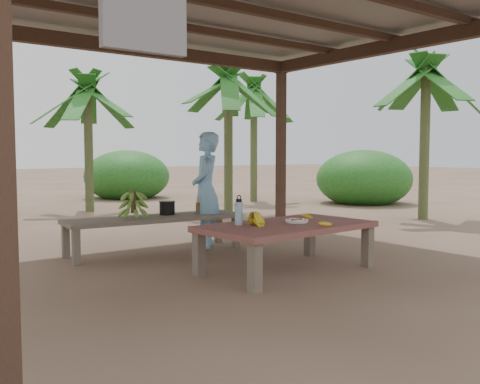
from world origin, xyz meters
TOP-DOWN VIEW (x-y plane):
  - ground at (0.00, 0.00)m, footprint 80.00×80.00m
  - pavilion at (-0.01, -0.01)m, footprint 6.60×5.60m
  - work_table at (0.36, -0.60)m, footprint 1.86×1.11m
  - bench at (-0.25, 1.16)m, footprint 2.24×0.79m
  - ripe_banana_bunch at (-0.04, -0.52)m, footprint 0.28×0.25m
  - plate at (0.50, -0.60)m, footprint 0.25×0.25m
  - loose_banana_front at (0.54, -0.97)m, footprint 0.18×0.05m
  - loose_banana_side at (0.84, -0.40)m, footprint 0.08×0.16m
  - water_flask at (-0.09, -0.38)m, footprint 0.08×0.08m
  - green_banana_stalk at (-0.52, 1.19)m, footprint 0.33×0.33m
  - cooking_pot at (-0.03, 1.25)m, footprint 0.19×0.19m
  - skewer_rack at (0.36, 1.06)m, footprint 0.19×0.10m
  - woman at (0.48, 1.12)m, footprint 0.61×0.66m
  - banana_plant_ne at (3.05, 4.22)m, footprint 1.80×1.80m
  - banana_plant_n at (0.85, 6.20)m, footprint 1.80×1.80m
  - banana_plant_e at (5.37, 1.20)m, footprint 1.80×1.80m
  - banana_plant_far at (5.11, 6.00)m, footprint 1.80×1.80m

SIDE VIEW (x-z plane):
  - ground at x=0.00m, z-range 0.00..0.00m
  - bench at x=-0.25m, z-range 0.17..0.62m
  - work_table at x=0.36m, z-range 0.18..0.68m
  - plate at x=0.50m, z-range 0.50..0.54m
  - loose_banana_front at x=0.54m, z-range 0.50..0.54m
  - loose_banana_side at x=0.84m, z-range 0.50..0.54m
  - cooking_pot at x=-0.03m, z-range 0.45..0.61m
  - skewer_rack at x=0.36m, z-range 0.45..0.69m
  - ripe_banana_bunch at x=-0.04m, z-range 0.50..0.65m
  - green_banana_stalk at x=-0.52m, z-range 0.45..0.80m
  - water_flask at x=-0.09m, z-range 0.48..0.78m
  - woman at x=0.48m, z-range 0.00..1.51m
  - banana_plant_n at x=0.85m, z-range 0.93..3.75m
  - banana_plant_ne at x=3.05m, z-range 1.01..4.00m
  - banana_plant_e at x=5.37m, z-range 1.02..4.02m
  - banana_plant_far at x=5.11m, z-range 1.06..4.15m
  - pavilion at x=-0.01m, z-range 1.30..4.25m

